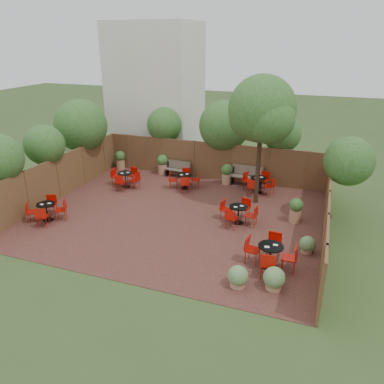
% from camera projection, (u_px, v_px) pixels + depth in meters
% --- Properties ---
extents(ground, '(80.00, 80.00, 0.00)m').
position_uv_depth(ground, '(177.00, 216.00, 16.20)').
color(ground, '#354F23').
rests_on(ground, ground).
extents(courtyard_paving, '(12.00, 10.00, 0.02)m').
position_uv_depth(courtyard_paving, '(177.00, 216.00, 16.19)').
color(courtyard_paving, '#361916').
rests_on(courtyard_paving, ground).
extents(fence_back, '(12.00, 0.08, 2.00)m').
position_uv_depth(fence_back, '(211.00, 161.00, 20.17)').
color(fence_back, '#532F1E').
rests_on(fence_back, ground).
extents(fence_left, '(0.08, 10.00, 2.00)m').
position_uv_depth(fence_left, '(58.00, 178.00, 17.69)').
color(fence_left, '#532F1E').
rests_on(fence_left, ground).
extents(fence_right, '(0.08, 10.00, 2.00)m').
position_uv_depth(fence_right, '(326.00, 216.00, 13.94)').
color(fence_right, '#532F1E').
rests_on(fence_right, ground).
extents(neighbour_building, '(5.00, 4.00, 8.00)m').
position_uv_depth(neighbour_building, '(156.00, 92.00, 23.04)').
color(neighbour_building, silver).
rests_on(neighbour_building, ground).
extents(overhang_foliage, '(15.56, 10.45, 2.75)m').
position_uv_depth(overhang_foliage, '(158.00, 133.00, 18.68)').
color(overhang_foliage, '#2A571C').
rests_on(overhang_foliage, ground).
extents(courtyard_tree, '(2.96, 2.89, 5.75)m').
position_uv_depth(courtyard_tree, '(262.00, 113.00, 15.95)').
color(courtyard_tree, black).
rests_on(courtyard_tree, courtyard_paving).
extents(park_bench_left, '(1.41, 0.55, 0.85)m').
position_uv_depth(park_bench_left, '(178.00, 169.00, 20.60)').
color(park_bench_left, brown).
rests_on(park_bench_left, courtyard_paving).
extents(park_bench_right, '(1.65, 0.63, 1.00)m').
position_uv_depth(park_bench_right, '(247.00, 175.00, 19.39)').
color(park_bench_right, brown).
rests_on(park_bench_right, courtyard_paving).
extents(bistro_tables, '(10.92, 8.06, 0.95)m').
position_uv_depth(bistro_tables, '(188.00, 201.00, 16.49)').
color(bistro_tables, black).
rests_on(bistro_tables, courtyard_paving).
extents(planters, '(10.80, 4.13, 1.11)m').
position_uv_depth(planters, '(191.00, 173.00, 19.54)').
color(planters, '#A26E51').
rests_on(planters, courtyard_paving).
extents(low_shrubs, '(2.47, 3.37, 0.73)m').
position_uv_depth(low_shrubs, '(271.00, 269.00, 11.90)').
color(low_shrubs, '#A26E51').
rests_on(low_shrubs, courtyard_paving).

